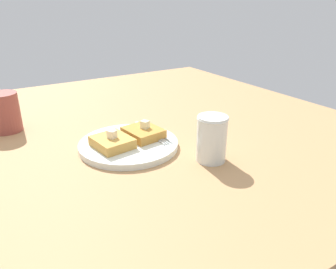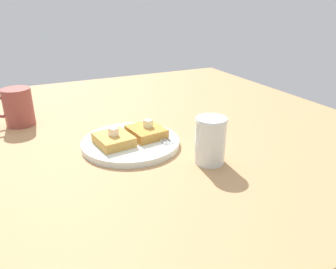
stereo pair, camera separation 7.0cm
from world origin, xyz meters
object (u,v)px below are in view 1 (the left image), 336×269
at_px(syrup_jar, 212,140).
at_px(coffee_mug, 4,112).
at_px(fork, 153,134).
at_px(plate, 129,144).

height_order(syrup_jar, coffee_mug, coffee_mug).
xyz_separation_m(fork, syrup_jar, (-0.05, 0.16, 0.03)).
distance_m(plate, fork, 0.07).
bearing_deg(coffee_mug, plate, 131.23).
distance_m(plate, syrup_jar, 0.19).
bearing_deg(coffee_mug, fork, 139.82).
xyz_separation_m(plate, syrup_jar, (-0.12, 0.15, 0.04)).
distance_m(syrup_jar, coffee_mug, 0.53).
bearing_deg(fork, coffee_mug, -40.18).
relative_size(syrup_jar, coffee_mug, 0.92).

